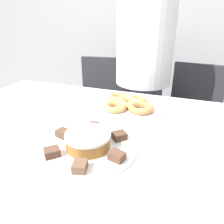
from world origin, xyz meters
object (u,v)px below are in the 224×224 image
person_standing (143,77)px  office_chair_right (191,126)px  office_chair_left (101,113)px  frosted_cake (88,140)px  plate_cake (88,148)px  plate_donuts (129,106)px

person_standing → office_chair_right: 0.55m
person_standing → office_chair_left: person_standing is taller
office_chair_left → office_chair_right: same height
person_standing → frosted_cake: bearing=-90.2°
office_chair_left → office_chair_right: 0.76m
frosted_cake → office_chair_left: bearing=110.1°
office_chair_right → frosted_cake: 1.18m
plate_cake → plate_donuts: 0.42m
office_chair_left → person_standing: bearing=-22.7°
person_standing → office_chair_left: bearing=165.3°
person_standing → frosted_cake: (-0.00, -0.94, 0.02)m
office_chair_right → plate_cake: bearing=-105.3°
person_standing → plate_cake: 0.94m
plate_donuts → office_chair_left: bearing=123.8°
office_chair_left → frosted_cake: office_chair_left is taller
office_chair_right → plate_donuts: 0.81m
frosted_cake → office_chair_right: bearing=69.7°
office_chair_right → frosted_cake: size_ratio=5.40×
plate_cake → office_chair_left: bearing=110.1°
plate_cake → plate_donuts: bearing=84.7°
plate_cake → frosted_cake: size_ratio=2.15×
office_chair_left → office_chair_right: (0.76, 0.00, 0.00)m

